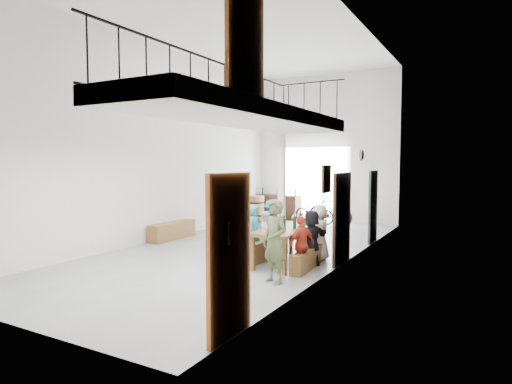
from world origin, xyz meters
The scene contains 24 objects.
floor centered at (0.00, 0.00, 0.00)m, with size 12.00×12.00×0.00m, color slate.
room_walls centered at (0.00, 0.00, 3.55)m, with size 12.00×12.00×12.00m.
gateway_portal centered at (-0.40, 5.94, 1.40)m, with size 2.80×0.08×2.80m, color white.
right_wall_decor centered at (2.70, -1.87, 1.74)m, with size 0.07×8.28×5.07m.
balcony centered at (1.98, -3.13, 2.96)m, with size 1.52×5.62×4.00m.
tasting_table centered at (1.69, -0.94, 0.71)m, with size 0.91×2.12×0.79m.
bench_inner centered at (1.04, -0.94, 0.23)m, with size 0.32×1.99×0.46m, color brown.
bench_wall centered at (2.22, -1.02, 0.21)m, with size 0.23×1.79×0.41m, color brown.
tableware centered at (1.71, -1.06, 0.93)m, with size 0.47×1.51×0.35m.
side_bench centered at (-2.50, 0.19, 0.25)m, with size 0.38×1.74×0.49m, color brown.
oak_barrel centered at (-2.18, 4.60, 0.48)m, with size 0.65×0.65×0.96m.
serving_counter centered at (-1.75, 5.65, 0.47)m, with size 1.78×0.49×0.94m, color #3B2213.
counter_bottles centered at (-1.75, 5.66, 1.08)m, with size 1.54×0.17×0.28m.
guest_left_a centered at (0.89, -1.78, 0.69)m, with size 0.67×0.44×1.38m, color silver.
guest_left_b centered at (0.93, -1.05, 0.64)m, with size 0.46×0.30×1.27m, color teal.
guest_left_c centered at (0.92, -0.45, 0.54)m, with size 0.52×0.41×1.07m, color silver.
guest_left_d centered at (0.88, -0.06, 0.66)m, with size 0.85×0.49×1.31m, color teal.
guest_right_a centered at (2.25, -1.51, 0.58)m, with size 0.68×0.28×1.16m, color #B32F1E.
guest_right_b centered at (2.22, -0.90, 0.61)m, with size 1.13×0.36×1.22m, color black.
guest_right_c centered at (2.19, -0.29, 0.64)m, with size 0.62×0.40×1.27m, color silver.
host_standing centered at (2.10, -2.41, 0.77)m, with size 0.56×0.37×1.54m, color #474F2C.
potted_plant centered at (2.45, 0.40, 0.24)m, with size 0.42×0.37×0.47m, color #194616.
bicycle_near centered at (-0.04, 5.12, 0.43)m, with size 0.57×1.63×0.86m, color black.
bicycle_far centered at (0.64, 4.86, 0.53)m, with size 0.50×1.78×1.07m, color black.
Camera 1 is at (5.55, -9.38, 2.23)m, focal length 30.00 mm.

